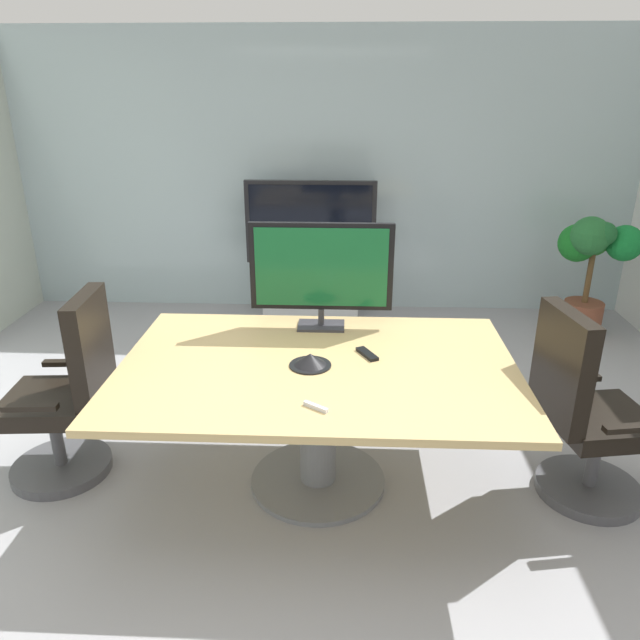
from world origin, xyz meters
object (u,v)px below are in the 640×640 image
office_chair_right (584,423)px  conference_phone (310,360)px  conference_table (318,391)px  remote_control (367,354)px  office_chair_left (68,403)px  tv_monitor (321,270)px  potted_plant (592,256)px  wall_display_unit (311,273)px

office_chair_right → conference_phone: bearing=79.8°
conference_table → remote_control: bearing=24.5°
office_chair_left → remote_control: size_ratio=6.41×
conference_phone → remote_control: bearing=25.2°
office_chair_left → tv_monitor: (1.40, 0.48, 0.65)m
potted_plant → remote_control: 2.96m
conference_table → conference_phone: bearing=-149.8°
conference_phone → remote_control: conference_phone is taller
tv_monitor → potted_plant: 2.91m
conference_table → office_chair_right: size_ratio=1.91×
tv_monitor → potted_plant: (2.28, 1.77, -0.38)m
remote_control → potted_plant: bearing=19.2°
tv_monitor → wall_display_unit: tv_monitor is taller
office_chair_left → potted_plant: office_chair_left is taller
office_chair_right → potted_plant: bearing=-29.8°
office_chair_right → tv_monitor: tv_monitor is taller
tv_monitor → conference_phone: tv_monitor is taller
wall_display_unit → potted_plant: (2.47, -0.31, 0.28)m
office_chair_right → potted_plant: size_ratio=1.00×
tv_monitor → remote_control: 0.60m
conference_table → potted_plant: potted_plant is taller
remote_control → conference_table: bearing=176.5°
conference_phone → tv_monitor: bearing=86.5°
conference_phone → office_chair_left: bearing=177.5°
office_chair_left → conference_phone: 1.41m
wall_display_unit → office_chair_right: bearing=-58.8°
office_chair_left → office_chair_right: 2.82m
tv_monitor → remote_control: tv_monitor is taller
conference_table → office_chair_right: office_chair_right is taller
tv_monitor → conference_phone: (-0.03, -0.54, -0.33)m
office_chair_left → wall_display_unit: (1.21, 2.56, -0.01)m
office_chair_left → potted_plant: (3.68, 2.25, 0.27)m
office_chair_right → remote_control: office_chair_right is taller
potted_plant → conference_phone: 3.27m
conference_table → office_chair_right: (1.41, -0.04, -0.13)m
potted_plant → tv_monitor: bearing=-142.2°
potted_plant → remote_control: potted_plant is taller
potted_plant → conference_phone: potted_plant is taller
office_chair_left → conference_table: bearing=84.2°
conference_table → office_chair_left: 1.41m
office_chair_right → remote_control: bearing=72.6°
conference_table → office_chair_right: bearing=-1.7°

